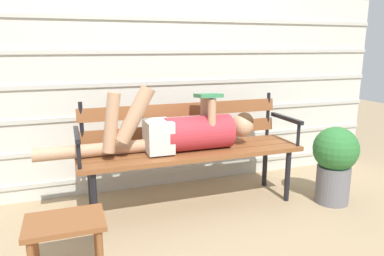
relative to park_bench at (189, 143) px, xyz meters
The scene contains 6 objects.
ground_plane 0.54m from the park_bench, 90.00° to the right, with size 12.00×12.00×0.00m, color tan.
house_siding 0.77m from the park_bench, 90.00° to the left, with size 4.35×0.08×2.22m.
park_bench is the anchor object (origin of this frame).
reclining_person 0.17m from the park_bench, 140.75° to the right, with size 1.73×0.27×0.55m.
footstool 1.26m from the park_bench, 142.75° to the right, with size 0.43×0.31×0.36m.
potted_plant 1.22m from the park_bench, 19.75° to the right, with size 0.37×0.37×0.65m.
Camera 1 is at (-0.93, -2.55, 1.30)m, focal length 33.66 mm.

